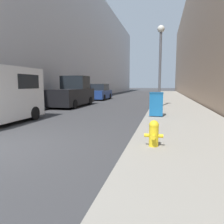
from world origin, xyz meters
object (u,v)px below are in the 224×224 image
trash_bin (156,104)px  parked_sedan_near (100,92)px  fire_hydrant (154,133)px  pickup_truck (72,94)px  lamppost (160,57)px

trash_bin → parked_sedan_near: (-6.52, 12.27, 0.06)m
fire_hydrant → pickup_truck: bearing=123.1°
lamppost → fire_hydrant: bearing=-89.6°
parked_sedan_near → lamppost: bearing=-49.4°
fire_hydrant → trash_bin: trash_bin is taller
trash_bin → parked_sedan_near: bearing=118.0°
fire_hydrant → pickup_truck: 12.29m
lamppost → parked_sedan_near: (-6.56, 7.67, -2.72)m
fire_hydrant → pickup_truck: pickup_truck is taller
trash_bin → pickup_truck: (-6.59, 4.83, 0.23)m
fire_hydrant → pickup_truck: (-6.71, 10.29, 0.49)m
pickup_truck → trash_bin: bearing=-36.2°
fire_hydrant → lamppost: 10.50m
fire_hydrant → parked_sedan_near: size_ratio=0.15×
lamppost → parked_sedan_near: size_ratio=1.26×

